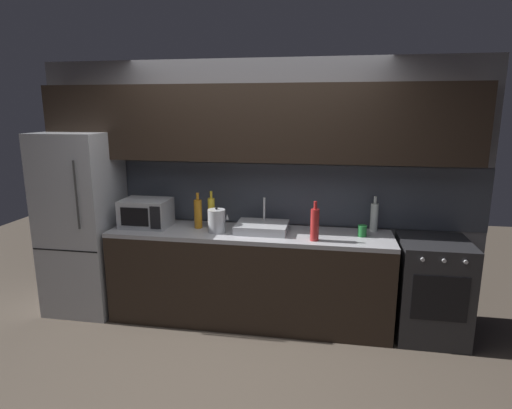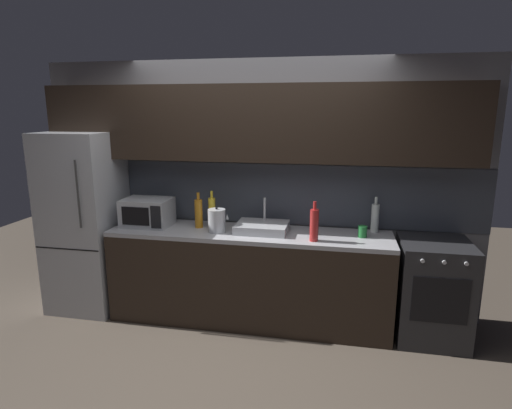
{
  "view_description": "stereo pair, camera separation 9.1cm",
  "coord_description": "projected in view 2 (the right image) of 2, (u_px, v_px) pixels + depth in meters",
  "views": [
    {
      "loc": [
        0.73,
        -2.86,
        2.02
      ],
      "look_at": [
        0.07,
        0.9,
        1.17
      ],
      "focal_mm": 29.68,
      "sensor_mm": 36.0,
      "label": 1
    },
    {
      "loc": [
        0.82,
        -2.84,
        2.02
      ],
      "look_at": [
        0.07,
        0.9,
        1.17
      ],
      "focal_mm": 29.68,
      "sensor_mm": 36.0,
      "label": 2
    }
  ],
  "objects": [
    {
      "name": "wine_bottle_clear",
      "position": [
        375.0,
        218.0,
        3.94
      ],
      "size": [
        0.07,
        0.07,
        0.34
      ],
      "color": "silver",
      "rests_on": "counter_run"
    },
    {
      "name": "sink_basin",
      "position": [
        262.0,
        227.0,
        3.98
      ],
      "size": [
        0.48,
        0.38,
        0.3
      ],
      "color": "#ADAFB5",
      "rests_on": "counter_run"
    },
    {
      "name": "microwave",
      "position": [
        147.0,
        212.0,
        4.17
      ],
      "size": [
        0.46,
        0.35,
        0.27
      ],
      "color": "#A8AAAF",
      "rests_on": "counter_run"
    },
    {
      "name": "wine_bottle_yellow",
      "position": [
        212.0,
        212.0,
        4.11
      ],
      "size": [
        0.07,
        0.07,
        0.36
      ],
      "color": "gold",
      "rests_on": "counter_run"
    },
    {
      "name": "mug_green",
      "position": [
        362.0,
        232.0,
        3.8
      ],
      "size": [
        0.08,
        0.08,
        0.1
      ],
      "primitive_type": "cylinder",
      "color": "#1E6B2D",
      "rests_on": "counter_run"
    },
    {
      "name": "refrigerator",
      "position": [
        85.0,
        222.0,
        4.31
      ],
      "size": [
        0.68,
        0.69,
        1.81
      ],
      "color": "#ADAFB5",
      "rests_on": "ground"
    },
    {
      "name": "wine_bottle_amber",
      "position": [
        199.0,
        213.0,
        4.09
      ],
      "size": [
        0.08,
        0.08,
        0.35
      ],
      "color": "#B27019",
      "rests_on": "counter_run"
    },
    {
      "name": "wine_bottle_red",
      "position": [
        314.0,
        225.0,
        3.67
      ],
      "size": [
        0.08,
        0.08,
        0.35
      ],
      "color": "#A82323",
      "rests_on": "counter_run"
    },
    {
      "name": "back_wall",
      "position": [
        255.0,
        159.0,
        4.12
      ],
      "size": [
        4.4,
        0.44,
        2.5
      ],
      "color": "slate",
      "rests_on": "ground"
    },
    {
      "name": "counter_run",
      "position": [
        249.0,
        276.0,
        4.08
      ],
      "size": [
        2.66,
        0.6,
        0.9
      ],
      "color": "black",
      "rests_on": "ground"
    },
    {
      "name": "kettle",
      "position": [
        217.0,
        221.0,
        3.95
      ],
      "size": [
        0.2,
        0.16,
        0.24
      ],
      "color": "#B7BABF",
      "rests_on": "counter_run"
    },
    {
      "name": "ground_plane",
      "position": [
        225.0,
        373.0,
        3.32
      ],
      "size": [
        10.0,
        10.0,
        0.0
      ],
      "primitive_type": "plane",
      "color": "#4C4238"
    },
    {
      "name": "oven_range",
      "position": [
        432.0,
        291.0,
        3.76
      ],
      "size": [
        0.6,
        0.62,
        0.9
      ],
      "color": "#232326",
      "rests_on": "ground"
    }
  ]
}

